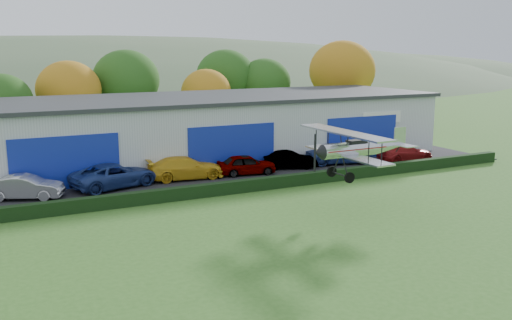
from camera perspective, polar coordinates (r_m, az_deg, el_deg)
name	(u,v)px	position (r m, az deg, el deg)	size (l,w,h in m)	color
ground	(349,299)	(21.95, 9.40, -13.75)	(300.00, 300.00, 0.00)	#32621F
apron	(213,177)	(40.93, -4.41, -1.74)	(48.00, 9.00, 0.05)	black
hedge	(240,186)	(36.55, -1.60, -2.69)	(46.00, 0.60, 0.80)	black
hangar	(203,128)	(47.56, -5.38, 3.30)	(40.60, 12.60, 5.30)	#B2B7BC
tree_belt	(118,85)	(58.16, -13.82, 7.40)	(75.70, 13.22, 10.12)	#3D2614
distant_hills	(14,136)	(157.78, -23.39, 2.25)	(430.00, 196.00, 56.00)	#4C6642
car_1	(25,187)	(37.53, -22.40, -2.56)	(1.58, 4.54, 1.50)	silver
car_2	(115,175)	(38.75, -14.15, -1.52)	(2.72, 5.89, 1.64)	navy
car_3	(185,168)	(40.29, -7.19, -0.80)	(2.25, 5.53, 1.60)	gold
car_4	(246,165)	(41.42, -0.99, -0.46)	(1.76, 4.36, 1.49)	gray
car_5	(290,160)	(43.56, 3.48, 0.03)	(1.45, 4.15, 1.37)	gray
car_6	(340,153)	(46.09, 8.54, 0.69)	(2.64, 5.73, 1.59)	navy
car_7	(405,153)	(48.01, 14.90, 0.73)	(1.95, 4.80, 1.39)	maroon
biplane	(358,147)	(32.10, 10.28, 1.28)	(6.35, 7.22, 2.72)	silver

